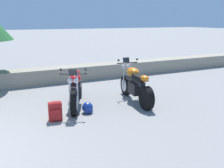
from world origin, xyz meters
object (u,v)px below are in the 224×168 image
object	(u,v)px
rider_backpack	(55,111)
rider_helmet	(88,108)
motorcycle_red_near_left	(75,89)
motorcycle_orange_centre	(135,85)

from	to	relation	value
rider_backpack	rider_helmet	bearing A→B (deg)	10.20
motorcycle_red_near_left	rider_helmet	distance (m)	0.73
motorcycle_red_near_left	rider_backpack	xyz separation A→B (m)	(-0.76, -0.79, -0.24)
motorcycle_orange_centre	rider_helmet	xyz separation A→B (m)	(-1.58, -0.32, -0.35)
motorcycle_orange_centre	rider_helmet	bearing A→B (deg)	-168.49
motorcycle_red_near_left	rider_helmet	world-z (taller)	motorcycle_red_near_left
motorcycle_red_near_left	motorcycle_orange_centre	world-z (taller)	same
rider_backpack	rider_helmet	distance (m)	0.88
rider_backpack	rider_helmet	size ratio (longest dim) A/B	1.68
motorcycle_red_near_left	rider_backpack	world-z (taller)	motorcycle_red_near_left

